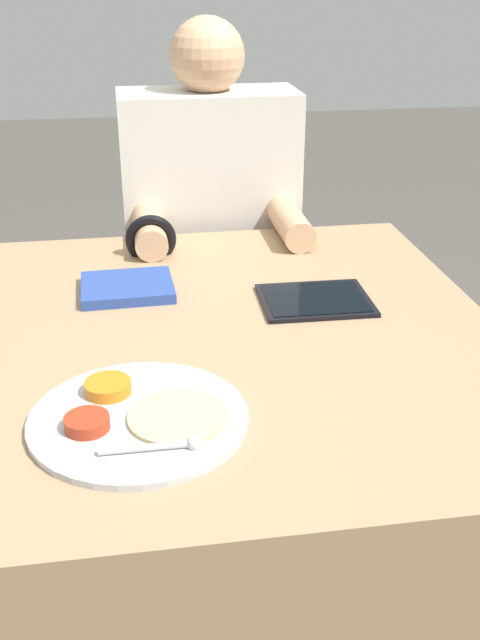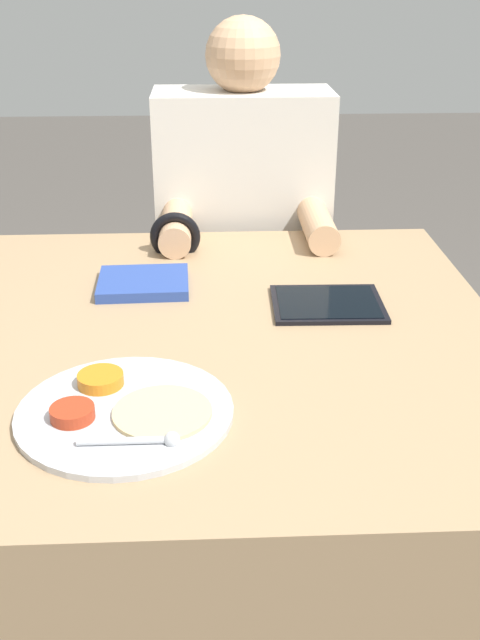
{
  "view_description": "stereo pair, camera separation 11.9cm",
  "coord_description": "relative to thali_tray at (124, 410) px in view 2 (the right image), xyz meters",
  "views": [
    {
      "loc": [
        -0.11,
        -1.15,
        1.32
      ],
      "look_at": [
        0.06,
        -0.09,
        0.8
      ],
      "focal_mm": 42.0,
      "sensor_mm": 36.0,
      "label": 1
    },
    {
      "loc": [
        0.01,
        -1.16,
        1.32
      ],
      "look_at": [
        0.06,
        -0.09,
        0.8
      ],
      "focal_mm": 42.0,
      "sensor_mm": 36.0,
      "label": 2
    }
  ],
  "objects": [
    {
      "name": "dining_table",
      "position": [
        0.11,
        0.26,
        -0.38
      ],
      "size": [
        1.05,
        1.03,
        0.74
      ],
      "color": "#9E7F5B",
      "rests_on": "ground_plane"
    },
    {
      "name": "tablet_device",
      "position": [
        0.34,
        0.35,
        -0.0
      ],
      "size": [
        0.21,
        0.17,
        0.01
      ],
      "color": "black",
      "rests_on": "dining_table"
    },
    {
      "name": "ground_plane",
      "position": [
        0.11,
        0.26,
        -0.75
      ],
      "size": [
        12.0,
        12.0,
        0.0
      ],
      "primitive_type": "plane",
      "color": "#4C4742"
    },
    {
      "name": "thali_tray",
      "position": [
        0.0,
        0.0,
        0.0
      ],
      "size": [
        0.31,
        0.31,
        0.03
      ],
      "color": "#B7BABF",
      "rests_on": "dining_table"
    },
    {
      "name": "red_notebook",
      "position": [
        -0.0,
        0.45,
        0.0
      ],
      "size": [
        0.18,
        0.15,
        0.02
      ],
      "color": "silver",
      "rests_on": "dining_table"
    },
    {
      "name": "person_diner",
      "position": [
        0.21,
        0.91,
        -0.19
      ],
      "size": [
        0.43,
        0.43,
        1.21
      ],
      "color": "black",
      "rests_on": "ground_plane"
    }
  ]
}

